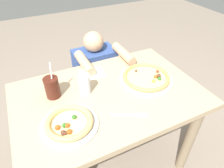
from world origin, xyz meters
name	(u,v)px	position (x,y,z in m)	size (l,w,h in m)	color
ground_plane	(110,160)	(0.00, 0.00, 0.00)	(8.00, 8.00, 0.00)	gray
dining_table	(109,108)	(0.00, 0.00, 0.62)	(1.16, 0.77, 0.75)	tan
pizza_near	(69,123)	(-0.29, -0.15, 0.77)	(0.30, 0.30, 0.04)	#B7B7BC
pizza_far	(146,78)	(0.29, 0.02, 0.77)	(0.36, 0.36, 0.04)	#B7B7BC
drink_cup_colored	(52,87)	(-0.31, 0.13, 0.82)	(0.09, 0.09, 0.23)	#4C1E14
water_cup_clear	(84,84)	(-0.13, 0.07, 0.82)	(0.07, 0.07, 0.13)	silver
paper_napkin	(92,73)	(-0.01, 0.25, 0.75)	(0.16, 0.14, 0.00)	white
fork	(130,115)	(0.03, -0.22, 0.75)	(0.19, 0.11, 0.00)	silver
diner_seated	(96,81)	(0.13, 0.57, 0.41)	(0.40, 0.51, 0.90)	#333847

